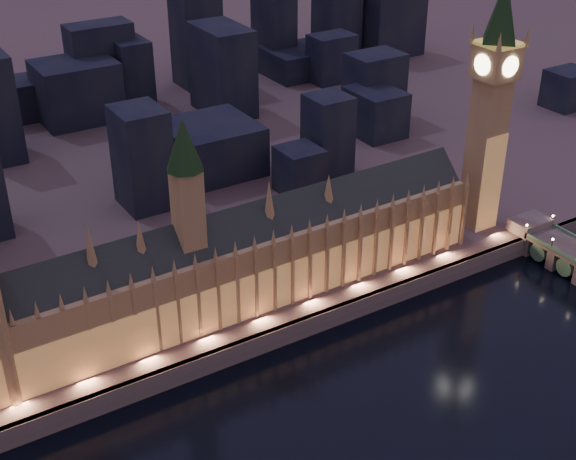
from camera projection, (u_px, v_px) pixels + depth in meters
ground_plane at (363, 402)px, 265.52m from camera, size 2000.00×2000.00×0.00m
embankment_wall at (297, 330)px, 294.04m from camera, size 2000.00×2.50×8.00m
palace_of_westminster at (240, 262)px, 293.27m from camera, size 202.00×23.27×78.00m
elizabeth_tower at (493, 86)px, 326.51m from camera, size 18.00×18.00×114.58m
city_backdrop at (137, 93)px, 443.43m from camera, size 486.35×215.63×73.34m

